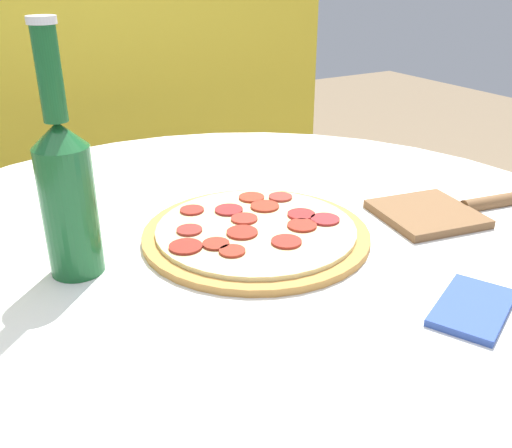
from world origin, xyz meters
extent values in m
cylinder|color=silver|center=(0.00, 0.00, 0.71)|extent=(1.09, 1.09, 0.02)
cube|color=gold|center=(0.00, 0.97, 0.83)|extent=(1.59, 0.04, 1.66)
cylinder|color=#B77F3D|center=(0.03, 0.02, 0.73)|extent=(0.30, 0.30, 0.01)
cylinder|color=beige|center=(0.03, 0.02, 0.74)|extent=(0.27, 0.27, 0.01)
cylinder|color=maroon|center=(-0.08, 0.01, 0.74)|extent=(0.04, 0.04, 0.00)
cylinder|color=maroon|center=(0.03, -0.04, 0.74)|extent=(0.04, 0.04, 0.00)
cylinder|color=maroon|center=(-0.04, -0.03, 0.74)|extent=(0.03, 0.03, 0.00)
cylinder|color=maroon|center=(0.10, 0.02, 0.74)|extent=(0.04, 0.04, 0.00)
cylinder|color=maroon|center=(-0.06, 0.05, 0.74)|extent=(0.03, 0.03, 0.00)
cylinder|color=maroon|center=(0.02, 0.05, 0.74)|extent=(0.04, 0.04, 0.00)
cylinder|color=maroon|center=(0.00, 0.01, 0.74)|extent=(0.04, 0.04, 0.00)
cylinder|color=maroon|center=(0.07, 0.07, 0.74)|extent=(0.04, 0.04, 0.00)
cylinder|color=maroon|center=(0.07, 0.11, 0.74)|extent=(0.04, 0.04, 0.00)
cylinder|color=maroon|center=(-0.03, 0.11, 0.74)|extent=(0.03, 0.03, 0.00)
cylinder|color=maroon|center=(-0.04, 0.00, 0.74)|extent=(0.03, 0.03, 0.00)
cylinder|color=maroon|center=(0.11, 0.09, 0.74)|extent=(0.03, 0.03, 0.00)
cylinder|color=maroon|center=(0.12, -0.01, 0.74)|extent=(0.04, 0.04, 0.00)
cylinder|color=maroon|center=(0.08, -0.01, 0.74)|extent=(0.04, 0.04, 0.00)
cylinder|color=maroon|center=(0.02, 0.09, 0.74)|extent=(0.04, 0.04, 0.00)
cylinder|color=#195628|center=(-0.20, 0.05, 0.80)|extent=(0.06, 0.06, 0.15)
cone|color=#195628|center=(-0.20, 0.05, 0.89)|extent=(0.06, 0.06, 0.03)
cylinder|color=#195628|center=(-0.20, 0.05, 0.96)|extent=(0.03, 0.03, 0.10)
cylinder|color=silver|center=(-0.20, 0.05, 1.01)|extent=(0.03, 0.03, 0.01)
cube|color=brown|center=(0.27, -0.05, 0.73)|extent=(0.15, 0.15, 0.01)
cylinder|color=brown|center=(0.40, -0.07, 0.73)|extent=(0.13, 0.04, 0.02)
cube|color=#334C99|center=(0.13, -0.25, 0.73)|extent=(0.13, 0.11, 0.01)
camera|label=1|loc=(-0.32, -0.57, 1.06)|focal=40.00mm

